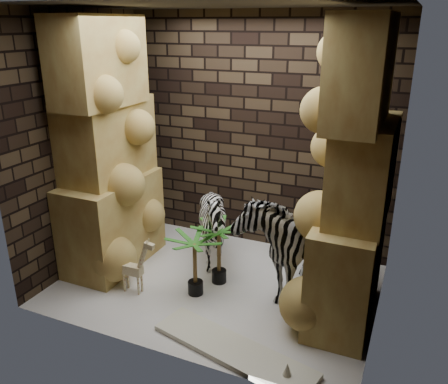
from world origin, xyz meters
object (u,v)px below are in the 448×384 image
at_px(giraffe_toy, 132,263).
at_px(palm_back, 195,265).
at_px(palm_front, 219,253).
at_px(surfboard, 233,350).
at_px(zebra_right, 290,227).
at_px(zebra_left, 213,231).

xyz_separation_m(giraffe_toy, palm_back, (0.66, 0.24, 0.00)).
height_order(palm_front, palm_back, palm_front).
bearing_deg(surfboard, giraffe_toy, 174.02).
height_order(giraffe_toy, surfboard, giraffe_toy).
relative_size(zebra_right, surfboard, 0.94).
bearing_deg(zebra_left, giraffe_toy, -110.93).
bearing_deg(palm_back, zebra_right, 30.19).
distance_m(giraffe_toy, palm_front, 0.98).
bearing_deg(palm_front, surfboard, -59.82).
bearing_deg(palm_back, zebra_left, 95.30).
bearing_deg(zebra_right, palm_back, -143.74).
xyz_separation_m(zebra_left, palm_back, (0.06, -0.60, -0.15)).
bearing_deg(zebra_right, giraffe_toy, -147.83).
relative_size(zebra_left, palm_front, 1.51).
height_order(zebra_right, surfboard, zebra_right).
bearing_deg(palm_back, giraffe_toy, -159.97).
bearing_deg(surfboard, zebra_left, 134.67).
relative_size(zebra_right, giraffe_toy, 2.17).
xyz_separation_m(zebra_left, surfboard, (0.81, -1.33, -0.48)).
bearing_deg(zebra_left, palm_front, -39.23).
height_order(giraffe_toy, palm_front, palm_front).
height_order(zebra_left, giraffe_toy, zebra_left).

